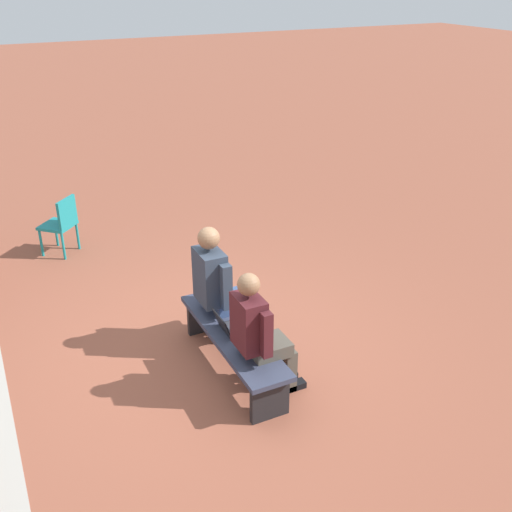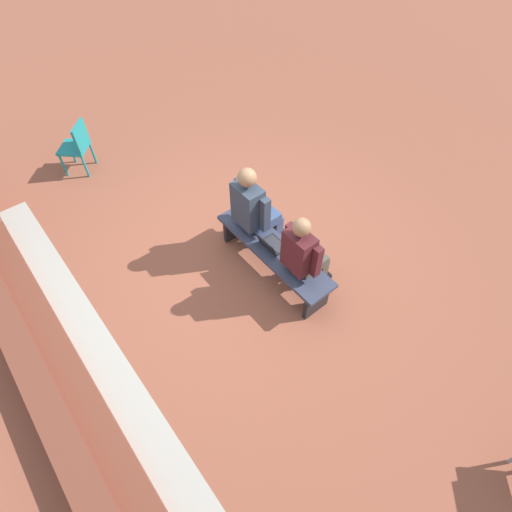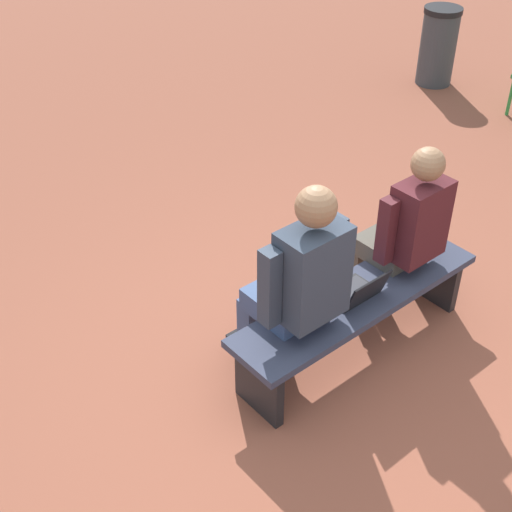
{
  "view_description": "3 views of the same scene",
  "coord_description": "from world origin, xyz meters",
  "px_view_note": "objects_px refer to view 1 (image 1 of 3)",
  "views": [
    {
      "loc": [
        -4.96,
        1.83,
        3.73
      ],
      "look_at": [
        -0.0,
        -0.61,
        1.03
      ],
      "focal_mm": 42.0,
      "sensor_mm": 36.0,
      "label": 1
    },
    {
      "loc": [
        -2.75,
        2.04,
        4.23
      ],
      "look_at": [
        -0.62,
        0.31,
        0.89
      ],
      "focal_mm": 28.0,
      "sensor_mm": 36.0,
      "label": 2
    },
    {
      "loc": [
        2.29,
        2.04,
        3.24
      ],
      "look_at": [
        0.2,
        -0.45,
        0.86
      ],
      "focal_mm": 50.0,
      "sensor_mm": 36.0,
      "label": 3
    }
  ],
  "objects_px": {
    "laptop": "(230,327)",
    "person_adult": "(221,285)",
    "bench": "(233,340)",
    "plastic_chair_near_bench_right": "(62,222)",
    "person_student": "(259,331)"
  },
  "relations": [
    {
      "from": "person_student",
      "to": "bench",
      "type": "bearing_deg",
      "value": 8.32
    },
    {
      "from": "person_student",
      "to": "person_adult",
      "type": "height_order",
      "value": "person_adult"
    },
    {
      "from": "person_student",
      "to": "person_adult",
      "type": "distance_m",
      "value": 0.91
    },
    {
      "from": "laptop",
      "to": "person_adult",
      "type": "bearing_deg",
      "value": -11.07
    },
    {
      "from": "laptop",
      "to": "bench",
      "type": "bearing_deg",
      "value": -158.57
    },
    {
      "from": "laptop",
      "to": "plastic_chair_near_bench_right",
      "type": "distance_m",
      "value": 3.68
    },
    {
      "from": "plastic_chair_near_bench_right",
      "to": "person_student",
      "type": "bearing_deg",
      "value": -164.82
    },
    {
      "from": "person_student",
      "to": "plastic_chair_near_bench_right",
      "type": "distance_m",
      "value": 4.17
    },
    {
      "from": "plastic_chair_near_bench_right",
      "to": "laptop",
      "type": "bearing_deg",
      "value": -164.02
    },
    {
      "from": "person_adult",
      "to": "laptop",
      "type": "distance_m",
      "value": 0.5
    },
    {
      "from": "laptop",
      "to": "plastic_chair_near_bench_right",
      "type": "relative_size",
      "value": 0.38
    },
    {
      "from": "bench",
      "to": "plastic_chair_near_bench_right",
      "type": "relative_size",
      "value": 2.14
    },
    {
      "from": "person_student",
      "to": "plastic_chair_near_bench_right",
      "type": "height_order",
      "value": "person_student"
    },
    {
      "from": "person_adult",
      "to": "plastic_chair_near_bench_right",
      "type": "height_order",
      "value": "person_adult"
    },
    {
      "from": "plastic_chair_near_bench_right",
      "to": "person_adult",
      "type": "bearing_deg",
      "value": -160.59
    }
  ]
}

